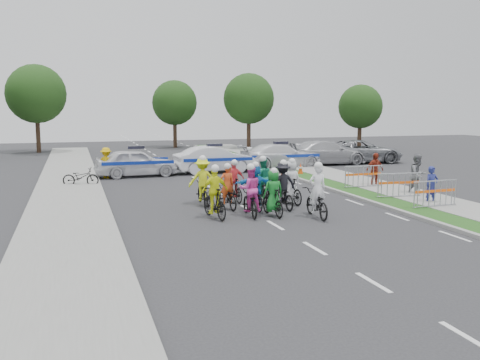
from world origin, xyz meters
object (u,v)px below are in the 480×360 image
object	(u,v)px
rider_0	(317,199)
rider_7	(291,186)
tree_1	(249,99)
spectator_0	(432,185)
rider_5	(255,190)
spectator_1	(418,175)
parked_bike	(81,177)
cone_1	(300,169)
rider_4	(282,190)
rider_6	(227,194)
barrier_2	(363,178)
rider_1	(273,197)
civilian_sedan	(326,153)
tree_3	(36,94)
cone_0	(282,178)
police_car_1	(215,159)
barrier_0	(435,195)
spectator_2	(375,170)
police_car_2	(281,156)
rider_8	(262,184)
civilian_suv	(361,151)
rider_3	(215,198)
tree_4	(175,103)
rider_9	(234,185)
police_car_0	(136,163)
tree_2	(360,107)
rider_2	(250,197)
barrier_1	(399,186)

from	to	relation	value
rider_0	rider_7	bearing A→B (deg)	-89.20
tree_1	spectator_0	bearing A→B (deg)	-93.48
rider_5	spectator_1	world-z (taller)	rider_5
spectator_0	parked_bike	xyz separation A→B (m)	(-13.21, 9.23, -0.31)
spectator_0	cone_1	world-z (taller)	spectator_0
rider_4	parked_bike	size ratio (longest dim) A/B	1.09
rider_5	rider_6	size ratio (longest dim) A/B	1.03
barrier_2	rider_1	bearing A→B (deg)	-144.24
civilian_sedan	tree_3	size ratio (longest dim) A/B	0.75
rider_0	cone_0	xyz separation A→B (m)	(1.82, 7.79, -0.31)
rider_4	police_car_1	xyz separation A→B (m)	(0.38, 11.61, 0.04)
police_car_1	tree_3	bearing A→B (deg)	26.89
barrier_0	spectator_2	bearing A→B (deg)	81.20
rider_5	barrier_0	bearing A→B (deg)	162.48
police_car_2	rider_0	bearing A→B (deg)	160.63
rider_8	tree_1	size ratio (longest dim) A/B	0.28
civilian_suv	cone_0	world-z (taller)	civilian_suv
rider_3	tree_1	world-z (taller)	tree_1
rider_6	tree_4	xyz separation A→B (m)	(3.72, 30.75, 3.60)
rider_8	police_car_2	xyz separation A→B (m)	(5.15, 10.90, 0.06)
rider_4	rider_8	distance (m)	1.75
spectator_1	cone_1	bearing A→B (deg)	94.48
civilian_sedan	tree_3	bearing A→B (deg)	46.80
barrier_2	rider_4	bearing A→B (deg)	-148.59
rider_6	police_car_1	bearing A→B (deg)	-109.15
rider_9	rider_7	bearing A→B (deg)	143.39
rider_4	civilian_sedan	distance (m)	16.09
rider_5	police_car_0	bearing A→B (deg)	-75.07
rider_8	police_car_0	bearing A→B (deg)	-58.42
rider_4	cone_1	size ratio (longest dim) A/B	2.69
spectator_1	barrier_0	world-z (taller)	spectator_1
tree_1	tree_2	world-z (taller)	tree_1
spectator_2	barrier_2	size ratio (longest dim) A/B	0.83
rider_8	police_car_1	distance (m)	9.90
tree_1	tree_3	size ratio (longest dim) A/B	0.93
civilian_sedan	rider_2	bearing A→B (deg)	141.55
rider_7	rider_9	world-z (taller)	rider_7
rider_6	tree_2	distance (m)	29.64
spectator_2	cone_1	size ratio (longest dim) A/B	2.38
barrier_2	tree_3	bearing A→B (deg)	121.06
rider_3	police_car_2	xyz separation A→B (m)	(7.86, 13.61, 0.03)
rider_2	rider_3	world-z (taller)	rider_3
rider_8	rider_4	bearing A→B (deg)	105.09
civilian_sedan	civilian_suv	bearing A→B (deg)	-86.06
rider_6	civilian_suv	bearing A→B (deg)	-142.13
civilian_suv	police_car_2	bearing A→B (deg)	108.68
civilian_suv	barrier_1	xyz separation A→B (m)	(-6.05, -13.55, -0.23)
rider_3	rider_8	distance (m)	3.84
cone_1	rider_3	bearing A→B (deg)	-127.58
barrier_1	spectator_2	bearing A→B (deg)	75.24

